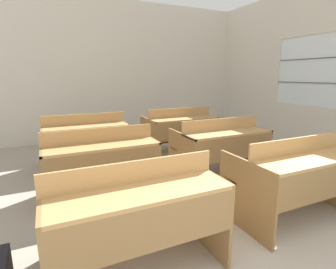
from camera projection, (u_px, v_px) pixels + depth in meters
wall_back at (102, 71)px, 5.97m from camera, size 6.95×0.06×3.13m
wall_right_with_window at (333, 70)px, 4.64m from camera, size 0.06×6.10×3.13m
bench_front_left at (136, 211)px, 1.97m from camera, size 1.29×0.78×0.87m
bench_front_right at (297, 175)px, 2.69m from camera, size 1.29×0.78×0.87m
bench_second_left at (101, 160)px, 3.15m from camera, size 1.29×0.78×0.87m
bench_second_right at (221, 145)px, 3.83m from camera, size 1.29×0.78×0.87m
bench_third_left at (86, 138)px, 4.26m from camera, size 1.29×0.78×0.87m
bench_third_right at (180, 129)px, 5.01m from camera, size 1.29×0.78×0.87m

